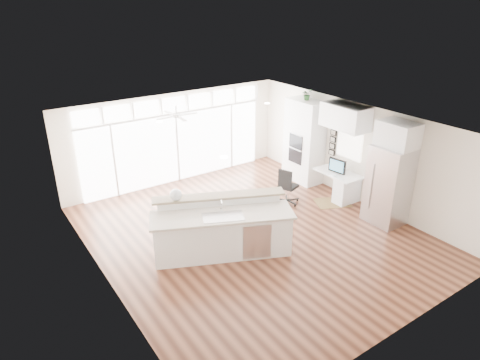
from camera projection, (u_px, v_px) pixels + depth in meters
floor at (254, 234)px, 10.33m from camera, size 7.00×8.00×0.02m
ceiling at (255, 126)px, 9.23m from camera, size 7.00×8.00×0.02m
wall_back at (175, 138)px, 12.79m from camera, size 7.00×0.04×2.70m
wall_front at (404, 269)px, 6.76m from camera, size 7.00×0.04×2.70m
wall_left at (103, 227)px, 7.96m from camera, size 0.04×8.00×2.70m
wall_right at (358, 153)px, 11.59m from camera, size 0.04×8.00×2.70m
glass_wall at (177, 148)px, 12.86m from camera, size 5.80×0.06×2.08m
transom_row at (174, 104)px, 12.32m from camera, size 5.90×0.06×0.40m
desk_window at (350, 143)px, 11.71m from camera, size 0.04×0.85×0.85m
ceiling_fan at (176, 112)px, 11.17m from camera, size 1.16×1.16×0.32m
recessed_lights at (250, 125)px, 9.39m from camera, size 3.40×3.00×0.02m
oven_cabinet at (304, 141)px, 12.81m from camera, size 0.64×1.20×2.50m
desk_nook at (337, 185)px, 12.01m from camera, size 0.72×1.30×0.76m
upper_cabinets at (345, 117)px, 11.23m from camera, size 0.64×1.30×0.64m
refrigerator at (388, 185)px, 10.51m from camera, size 0.76×0.90×2.00m
fridge_cabinet at (398, 134)px, 10.01m from camera, size 0.64×0.90×0.60m
framed_photos at (333, 143)px, 12.24m from camera, size 0.06×0.22×0.80m
kitchen_island at (223, 230)px, 9.31m from camera, size 3.28×2.33×1.22m
rug at (332, 203)px, 11.84m from camera, size 1.12×0.99×0.01m
office_chair at (288, 186)px, 11.64m from camera, size 0.67×0.65×1.03m
fishbowl at (176, 195)px, 9.22m from camera, size 0.34×0.34×0.26m
monitor at (337, 166)px, 11.73m from camera, size 0.17×0.54×0.44m
keyboard at (332, 174)px, 11.73m from camera, size 0.15×0.33×0.02m
potted_plant at (307, 96)px, 12.25m from camera, size 0.33×0.36×0.25m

